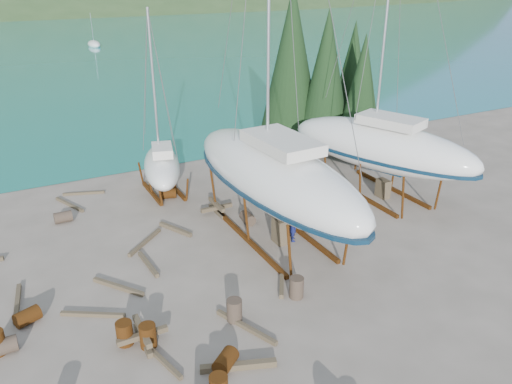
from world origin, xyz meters
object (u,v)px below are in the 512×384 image
large_sailboat_near (274,174)px  large_sailboat_far (381,145)px  worker (293,225)px  small_sailboat_shore (162,166)px

large_sailboat_near → large_sailboat_far: 8.17m
worker → small_sailboat_shore: bearing=48.9°
large_sailboat_near → worker: bearing=-50.4°
large_sailboat_near → worker: size_ratio=12.24×
large_sailboat_near → large_sailboat_far: bearing=9.7°
large_sailboat_near → small_sailboat_shore: large_sailboat_near is taller
small_sailboat_shore → worker: 9.28m
large_sailboat_near → small_sailboat_shore: bearing=108.6°
large_sailboat_near → large_sailboat_far: size_ratio=1.13×
small_sailboat_shore → worker: bearing=-51.0°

